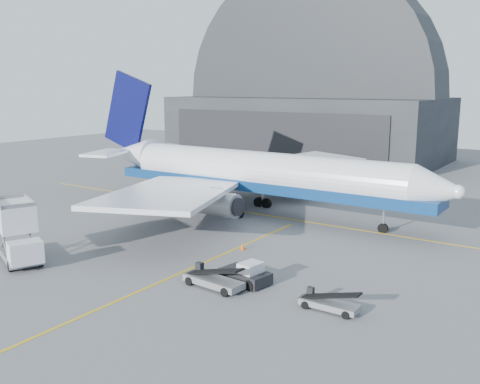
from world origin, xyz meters
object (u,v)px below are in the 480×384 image
Objects in this scene: belt_loader_a at (213,280)px; airliner at (249,173)px; belt_loader_b at (329,303)px; catering_truck at (17,232)px; pushback_tug at (246,275)px.

airliner is at bearing 121.73° from belt_loader_a.
belt_loader_b is at bearing 11.39° from belt_loader_a.
belt_loader_a is at bearing 36.88° from catering_truck.
catering_truck is at bearing -152.26° from pushback_tug.
catering_truck reaches higher than belt_loader_a.
belt_loader_a reaches higher than pushback_tug.
pushback_tug is at bearing 59.04° from belt_loader_a.
catering_truck is 19.54m from pushback_tug.
belt_loader_b is (19.26, -20.08, -4.07)m from airliner.
belt_loader_b is (25.51, 5.11, -1.92)m from catering_truck.
airliner is at bearing 133.39° from belt_loader_b.
pushback_tug is at bearing 41.75° from catering_truck.
catering_truck is at bearing -169.08° from belt_loader_b.
belt_loader_b is (7.06, -1.07, -0.16)m from pushback_tug.
pushback_tug is 0.97× the size of belt_loader_b.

